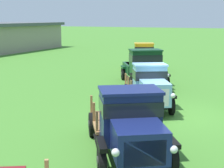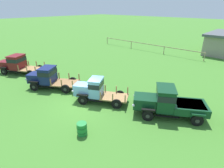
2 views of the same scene
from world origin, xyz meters
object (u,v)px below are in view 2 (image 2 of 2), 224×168
Objects in this scene: vintage_truck_second_in_line at (47,77)px; vintage_truck_foreground_near at (16,64)px; vintage_truck_far_side at (168,102)px; oil_drum_beside_row at (82,129)px; vintage_truck_midrow_center at (94,90)px.

vintage_truck_foreground_near is at bearing -176.94° from vintage_truck_second_in_line.
vintage_truck_foreground_near is 1.05× the size of vintage_truck_far_side.
vintage_truck_far_side is (10.86, 3.43, -0.02)m from vintage_truck_second_in_line.
vintage_truck_midrow_center is at bearing 126.78° from oil_drum_beside_row.
vintage_truck_far_side is at bearing 17.54° from vintage_truck_second_in_line.
oil_drum_beside_row is at bearing -15.26° from vintage_truck_second_in_line.
vintage_truck_far_side reaches higher than vintage_truck_midrow_center.
vintage_truck_midrow_center is at bearing 7.51° from vintage_truck_foreground_near.
vintage_truck_second_in_line is 5.56m from vintage_truck_midrow_center.
vintage_truck_midrow_center is (5.42, 1.23, -0.03)m from vintage_truck_second_in_line.
vintage_truck_foreground_near is 17.90m from vintage_truck_far_side.
oil_drum_beside_row is (-2.89, -5.61, -0.66)m from vintage_truck_far_side.
vintage_truck_foreground_near is 1.11× the size of vintage_truck_second_in_line.
oil_drum_beside_row is (7.97, -2.17, -0.68)m from vintage_truck_second_in_line.
vintage_truck_second_in_line is 0.95× the size of vintage_truck_far_side.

